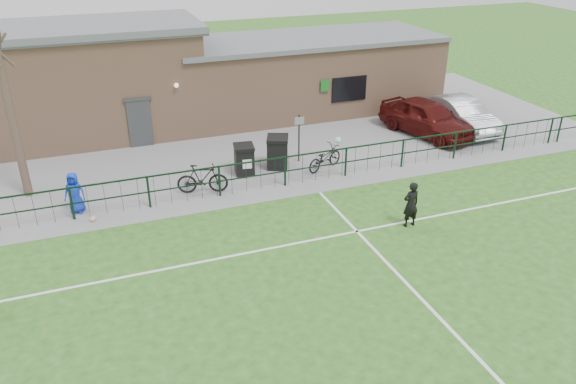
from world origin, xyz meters
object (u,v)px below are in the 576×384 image
object	(u,v)px
bicycle_e	(325,158)
car_maroon	(427,117)
wheelie_bin_right	(278,153)
sign_post	(299,138)
spectator_child	(75,193)
car_silver	(460,114)
bare_tree	(11,117)
ball_ground	(93,219)
bicycle_d	(202,179)
wheelie_bin_left	(244,160)

from	to	relation	value
bicycle_e	car_maroon	bearing A→B (deg)	-96.53
wheelie_bin_right	sign_post	xyz separation A→B (m)	(1.01, 0.24, 0.40)
wheelie_bin_right	bicycle_e	xyz separation A→B (m)	(1.69, -0.85, -0.12)
sign_post	spectator_child	distance (m)	8.83
car_silver	bicycle_e	xyz separation A→B (m)	(-7.86, -2.05, -0.26)
bare_tree	wheelie_bin_right	distance (m)	9.65
bare_tree	wheelie_bin_right	world-z (taller)	bare_tree
wheelie_bin_right	ball_ground	xyz separation A→B (m)	(-7.25, -2.08, -0.52)
bicycle_d	bicycle_e	distance (m)	5.04
bicycle_d	bicycle_e	bearing A→B (deg)	-70.66
car_maroon	bicycle_e	size ratio (longest dim) A/B	2.63
bicycle_d	bicycle_e	world-z (taller)	bicycle_d
wheelie_bin_left	car_silver	world-z (taller)	car_silver
car_silver	bicycle_d	bearing A→B (deg)	-169.85
bicycle_d	spectator_child	distance (m)	4.36
car_silver	bicycle_e	distance (m)	8.13
bare_tree	car_silver	world-z (taller)	bare_tree
spectator_child	wheelie_bin_right	bearing A→B (deg)	28.47
car_silver	ball_ground	bearing A→B (deg)	-169.59
wheelie_bin_left	car_silver	size ratio (longest dim) A/B	0.24
wheelie_bin_right	spectator_child	distance (m)	7.79
bare_tree	sign_post	bearing A→B (deg)	-2.89
car_silver	bicycle_e	world-z (taller)	car_silver
wheelie_bin_left	bicycle_d	xyz separation A→B (m)	(-1.92, -1.15, 0.02)
wheelie_bin_right	car_silver	world-z (taller)	car_silver
wheelie_bin_right	bare_tree	bearing A→B (deg)	-162.65
car_silver	bicycle_d	distance (m)	13.12
bare_tree	bicycle_e	xyz separation A→B (m)	(11.01, -1.61, -2.50)
sign_post	spectator_child	bearing A→B (deg)	-170.57
wheelie_bin_left	sign_post	size ratio (longest dim) A/B	0.54
bare_tree	spectator_child	world-z (taller)	bare_tree
car_maroon	wheelie_bin_right	bearing A→B (deg)	173.11
car_silver	bicycle_d	size ratio (longest dim) A/B	2.43
wheelie_bin_right	car_maroon	bearing A→B (deg)	30.45
bare_tree	bicycle_d	xyz separation A→B (m)	(5.98, -2.02, -2.42)
bicycle_e	wheelie_bin_right	bearing A→B (deg)	38.28
sign_post	bicycle_e	bearing A→B (deg)	-58.02
sign_post	bicycle_e	distance (m)	1.38
wheelie_bin_left	bare_tree	bearing A→B (deg)	-177.48
wheelie_bin_right	bicycle_e	size ratio (longest dim) A/B	0.66
car_silver	bicycle_d	world-z (taller)	car_silver
wheelie_bin_left	ball_ground	distance (m)	6.17
car_maroon	spectator_child	size ratio (longest dim) A/B	3.32
bicycle_d	spectator_child	bearing A→B (deg)	104.07
car_silver	spectator_child	distance (m)	17.41
bicycle_e	ball_ground	world-z (taller)	bicycle_e
bare_tree	wheelie_bin_left	size ratio (longest dim) A/B	5.57
bare_tree	bicycle_e	bearing A→B (deg)	-8.32
sign_post	bicycle_e	world-z (taller)	sign_post
sign_post	ball_ground	bearing A→B (deg)	-164.32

